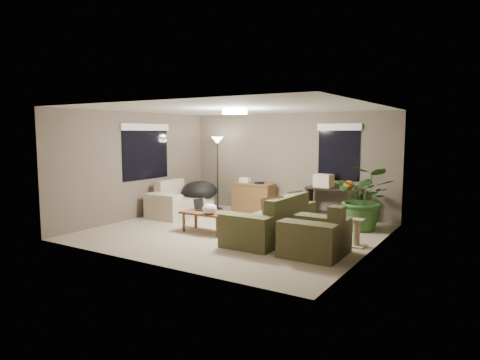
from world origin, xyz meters
The scene contains 20 objects.
room_shell centered at (0.00, 0.00, 1.25)m, with size 5.50×5.50×5.50m.
main_sofa centered at (0.90, -0.06, 0.29)m, with size 0.95×2.20×0.85m.
throw_pillows centered at (1.16, -0.06, 0.65)m, with size 0.39×1.40×0.47m.
loveseat centered at (-2.12, 0.77, 0.30)m, with size 0.90×1.60×0.85m.
armchair centered at (2.03, -0.67, 0.30)m, with size 0.95×1.00×0.85m.
coffee_table centered at (-0.49, -0.33, 0.36)m, with size 1.00×0.55×0.42m.
laptop centered at (-0.65, -0.23, 0.48)m, with size 0.40×0.27×0.24m.
plastic_bag centered at (-0.29, -0.48, 0.52)m, with size 0.30×0.27×0.21m, color white.
desk centered at (-0.77, 2.09, 0.38)m, with size 1.10×0.50×0.75m.
desk_papers centered at (-0.93, 2.08, 0.80)m, with size 0.69×0.28×0.12m.
console_table centered at (1.30, 2.21, 0.44)m, with size 1.30×0.40×0.75m.
pumpkin centered at (1.65, 2.21, 0.85)m, with size 0.24×0.24×0.20m, color orange.
cardboard_box centered at (1.05, 2.21, 0.90)m, with size 0.41×0.31×0.31m, color beige.
papasan_chair centered at (-1.94, 1.36, 0.47)m, with size 1.18×1.18×0.80m.
floor_lamp centered at (-1.79, 1.96, 1.60)m, with size 0.32×0.32×1.91m.
ceiling_fixture centered at (0.00, 0.00, 2.44)m, with size 0.50×0.50×0.10m, color white.
houseplant centered at (2.20, 1.55, 0.53)m, with size 1.22×1.36×1.06m, color #2D5923.
cat_scratching_post centered at (2.45, 0.20, 0.21)m, with size 0.32×0.32×0.50m.
window_left centered at (-2.73, 0.30, 1.78)m, with size 0.05×1.56×1.33m.
window_back centered at (1.30, 2.48, 1.79)m, with size 1.06×0.05×1.33m.
Camera 1 is at (4.63, -7.22, 2.03)m, focal length 32.00 mm.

